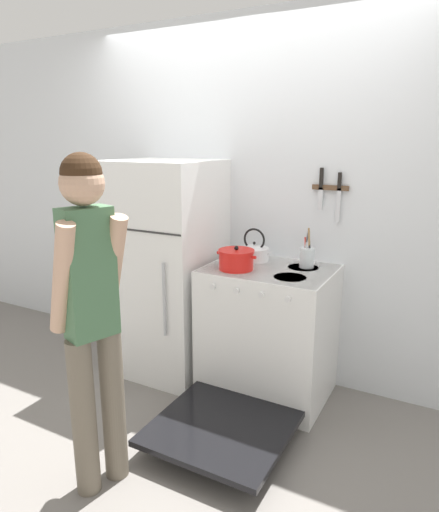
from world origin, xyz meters
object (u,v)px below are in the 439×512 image
(dutch_oven_pot, at_px, (236,259))
(person, at_px, (91,309))
(stove_range, at_px, (266,334))
(refrigerator, at_px, (166,269))
(utensil_jar, at_px, (307,257))
(tea_kettle, at_px, (254,252))

(dutch_oven_pot, relative_size, person, 0.17)
(dutch_oven_pot, xyz_separation_m, person, (-0.22, -1.08, -0.02))
(stove_range, bearing_deg, dutch_oven_pot, -154.54)
(refrigerator, relative_size, utensil_jar, 5.92)
(dutch_oven_pot, distance_m, tea_kettle, 0.25)
(stove_range, height_order, person, person)
(refrigerator, xyz_separation_m, stove_range, (0.82, -0.02, -0.34))
(stove_range, xyz_separation_m, utensil_jar, (0.20, 0.17, 0.52))
(stove_range, distance_m, utensil_jar, 0.59)
(refrigerator, height_order, person, person)
(dutch_oven_pot, bearing_deg, refrigerator, 170.21)
(tea_kettle, bearing_deg, stove_range, -44.21)
(utensil_jar, bearing_deg, person, -114.39)
(refrigerator, bearing_deg, tea_kettle, 12.40)
(refrigerator, height_order, utensil_jar, refrigerator)
(stove_range, bearing_deg, tea_kettle, 135.79)
(tea_kettle, relative_size, person, 0.15)
(tea_kettle, bearing_deg, person, -99.95)
(utensil_jar, bearing_deg, dutch_oven_pot, -146.30)
(dutch_oven_pot, xyz_separation_m, tea_kettle, (0.01, 0.25, -0.00))
(tea_kettle, bearing_deg, utensil_jar, 0.98)
(refrigerator, height_order, tea_kettle, refrigerator)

